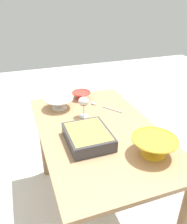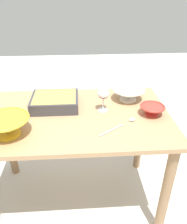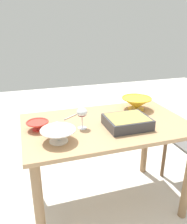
{
  "view_description": "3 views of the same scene",
  "coord_description": "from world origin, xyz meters",
  "px_view_note": "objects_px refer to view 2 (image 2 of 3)",
  "views": [
    {
      "loc": [
        -1.22,
        0.47,
        1.58
      ],
      "look_at": [
        0.11,
        -0.0,
        0.84
      ],
      "focal_mm": 36.97,
      "sensor_mm": 36.0,
      "label": 1
    },
    {
      "loc": [
        0.05,
        -1.25,
        1.51
      ],
      "look_at": [
        0.13,
        -0.05,
        0.81
      ],
      "focal_mm": 36.72,
      "sensor_mm": 36.0,
      "label": 2
    },
    {
      "loc": [
        0.57,
        1.46,
        1.46
      ],
      "look_at": [
        0.1,
        -0.01,
        0.86
      ],
      "focal_mm": 36.5,
      "sensor_mm": 36.0,
      "label": 3
    }
  ],
  "objects_px": {
    "casserole_dish": "(55,101)",
    "serving_bowl": "(128,94)",
    "wine_glass": "(103,95)",
    "small_bowl": "(152,109)",
    "serving_spoon": "(125,123)",
    "dining_table": "(74,132)",
    "mixing_bowl": "(6,126)"
  },
  "relations": [
    {
      "from": "casserole_dish",
      "to": "serving_spoon",
      "type": "bearing_deg",
      "value": -30.01
    },
    {
      "from": "small_bowl",
      "to": "dining_table",
      "type": "bearing_deg",
      "value": 176.19
    },
    {
      "from": "mixing_bowl",
      "to": "serving_spoon",
      "type": "xyz_separation_m",
      "value": [
        0.66,
        0.06,
        -0.05
      ]
    },
    {
      "from": "dining_table",
      "to": "mixing_bowl",
      "type": "bearing_deg",
      "value": -151.21
    },
    {
      "from": "casserole_dish",
      "to": "small_bowl",
      "type": "distance_m",
      "value": 0.63
    },
    {
      "from": "casserole_dish",
      "to": "serving_spoon",
      "type": "relative_size",
      "value": 1.28
    },
    {
      "from": "dining_table",
      "to": "serving_bowl",
      "type": "height_order",
      "value": "serving_bowl"
    },
    {
      "from": "serving_spoon",
      "to": "dining_table",
      "type": "bearing_deg",
      "value": 156.58
    },
    {
      "from": "wine_glass",
      "to": "small_bowl",
      "type": "bearing_deg",
      "value": -13.56
    },
    {
      "from": "dining_table",
      "to": "casserole_dish",
      "type": "height_order",
      "value": "casserole_dish"
    },
    {
      "from": "mixing_bowl",
      "to": "dining_table",
      "type": "bearing_deg",
      "value": 28.79
    },
    {
      "from": "dining_table",
      "to": "mixing_bowl",
      "type": "height_order",
      "value": "mixing_bowl"
    },
    {
      "from": "wine_glass",
      "to": "mixing_bowl",
      "type": "distance_m",
      "value": 0.6
    },
    {
      "from": "dining_table",
      "to": "mixing_bowl",
      "type": "xyz_separation_m",
      "value": [
        -0.35,
        -0.19,
        0.19
      ]
    },
    {
      "from": "serving_bowl",
      "to": "serving_spoon",
      "type": "bearing_deg",
      "value": -104.47
    },
    {
      "from": "casserole_dish",
      "to": "dining_table",
      "type": "bearing_deg",
      "value": -43.71
    },
    {
      "from": "dining_table",
      "to": "mixing_bowl",
      "type": "distance_m",
      "value": 0.45
    },
    {
      "from": "wine_glass",
      "to": "small_bowl",
      "type": "distance_m",
      "value": 0.32
    },
    {
      "from": "dining_table",
      "to": "small_bowl",
      "type": "xyz_separation_m",
      "value": [
        0.5,
        -0.03,
        0.17
      ]
    },
    {
      "from": "mixing_bowl",
      "to": "small_bowl",
      "type": "xyz_separation_m",
      "value": [
        0.85,
        0.16,
        -0.02
      ]
    },
    {
      "from": "casserole_dish",
      "to": "serving_bowl",
      "type": "distance_m",
      "value": 0.51
    },
    {
      "from": "small_bowl",
      "to": "serving_spoon",
      "type": "xyz_separation_m",
      "value": [
        -0.19,
        -0.1,
        -0.03
      ]
    },
    {
      "from": "wine_glass",
      "to": "serving_spoon",
      "type": "xyz_separation_m",
      "value": [
        0.11,
        -0.17,
        -0.11
      ]
    },
    {
      "from": "wine_glass",
      "to": "serving_bowl",
      "type": "distance_m",
      "value": 0.25
    },
    {
      "from": "serving_spoon",
      "to": "serving_bowl",
      "type": "bearing_deg",
      "value": 75.53
    },
    {
      "from": "dining_table",
      "to": "casserole_dish",
      "type": "xyz_separation_m",
      "value": [
        -0.12,
        0.11,
        0.18
      ]
    },
    {
      "from": "small_bowl",
      "to": "serving_bowl",
      "type": "bearing_deg",
      "value": 117.14
    },
    {
      "from": "casserole_dish",
      "to": "mixing_bowl",
      "type": "bearing_deg",
      "value": -127.49
    },
    {
      "from": "casserole_dish",
      "to": "small_bowl",
      "type": "xyz_separation_m",
      "value": [
        0.62,
        -0.15,
        -0.01
      ]
    },
    {
      "from": "dining_table",
      "to": "mixing_bowl",
      "type": "relative_size",
      "value": 4.82
    },
    {
      "from": "dining_table",
      "to": "wine_glass",
      "type": "relative_size",
      "value": 8.02
    },
    {
      "from": "serving_bowl",
      "to": "serving_spoon",
      "type": "distance_m",
      "value": 0.33
    }
  ]
}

